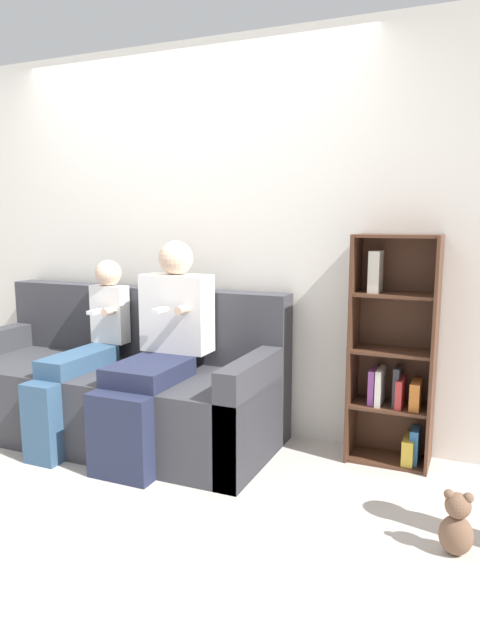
% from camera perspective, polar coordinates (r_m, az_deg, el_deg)
% --- Properties ---
extents(ground_plane, '(14.00, 14.00, 0.00)m').
position_cam_1_polar(ground_plane, '(3.40, -13.40, -14.86)').
color(ground_plane, '#BCB2A8').
extents(back_wall, '(10.00, 0.06, 2.55)m').
position_cam_1_polar(back_wall, '(3.95, -5.21, 7.93)').
color(back_wall, silver).
rests_on(back_wall, ground_plane).
extents(couch, '(2.13, 0.89, 0.96)m').
position_cam_1_polar(couch, '(3.86, -12.05, -6.70)').
color(couch, '#38383D').
rests_on(couch, ground_plane).
extents(adult_seated, '(0.44, 0.82, 1.29)m').
position_cam_1_polar(adult_seated, '(3.46, -8.10, -2.50)').
color(adult_seated, '#232842').
rests_on(adult_seated, ground_plane).
extents(child_seated, '(0.25, 0.84, 1.15)m').
position_cam_1_polar(child_seated, '(3.75, -15.55, -3.14)').
color(child_seated, '#335170').
rests_on(child_seated, ground_plane).
extents(bookshelf, '(0.47, 0.28, 1.33)m').
position_cam_1_polar(bookshelf, '(3.44, 15.19, -3.78)').
color(bookshelf, '#4C2D1E').
rests_on(bookshelf, ground_plane).
extents(teddy_bear, '(0.14, 0.12, 0.29)m').
position_cam_1_polar(teddy_bear, '(2.73, 20.85, -18.61)').
color(teddy_bear, brown).
rests_on(teddy_bear, ground_plane).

